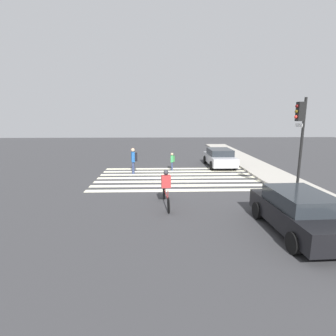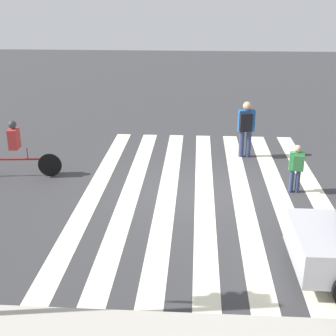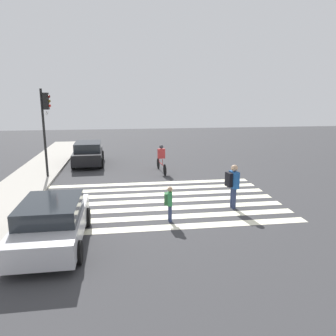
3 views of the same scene
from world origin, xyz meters
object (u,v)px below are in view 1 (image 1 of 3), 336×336
(car_parked_silver_sedan, at_px, (298,212))
(pedestrian_adult_blue_shirt, at_px, (172,160))
(traffic_light, at_px, (300,129))
(cyclist_near_curb, at_px, (166,187))
(car_parked_dark_suv, at_px, (220,157))
(pedestrian_child_with_backpack, at_px, (134,159))

(car_parked_silver_sedan, bearing_deg, pedestrian_adult_blue_shirt, -162.09)
(traffic_light, relative_size, cyclist_near_curb, 1.92)
(pedestrian_adult_blue_shirt, relative_size, car_parked_dark_suv, 0.30)
(pedestrian_adult_blue_shirt, bearing_deg, cyclist_near_curb, -176.19)
(traffic_light, relative_size, pedestrian_adult_blue_shirt, 3.69)
(pedestrian_child_with_backpack, height_order, car_parked_dark_suv, pedestrian_child_with_backpack)
(pedestrian_adult_blue_shirt, distance_m, car_parked_silver_sedan, 10.98)
(pedestrian_adult_blue_shirt, xyz_separation_m, cyclist_near_curb, (7.48, -0.64, 0.12))
(pedestrian_child_with_backpack, distance_m, car_parked_dark_suv, 6.81)
(traffic_light, height_order, pedestrian_child_with_backpack, traffic_light)
(cyclist_near_curb, relative_size, car_parked_dark_suv, 0.58)
(traffic_light, xyz_separation_m, car_parked_silver_sedan, (3.52, -1.68, -2.54))
(cyclist_near_curb, bearing_deg, car_parked_dark_suv, 148.38)
(car_parked_dark_suv, xyz_separation_m, car_parked_silver_sedan, (11.65, 0.02, 0.03))
(pedestrian_child_with_backpack, bearing_deg, traffic_light, -136.45)
(pedestrian_child_with_backpack, relative_size, car_parked_silver_sedan, 0.41)
(pedestrian_adult_blue_shirt, relative_size, car_parked_silver_sedan, 0.30)
(pedestrian_adult_blue_shirt, distance_m, car_parked_dark_suv, 3.94)
(traffic_light, bearing_deg, car_parked_dark_suv, -168.17)
(pedestrian_child_with_backpack, height_order, pedestrian_adult_blue_shirt, pedestrian_child_with_backpack)
(pedestrian_child_with_backpack, bearing_deg, car_parked_dark_suv, -80.56)
(cyclist_near_curb, distance_m, car_parked_dark_suv, 9.82)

